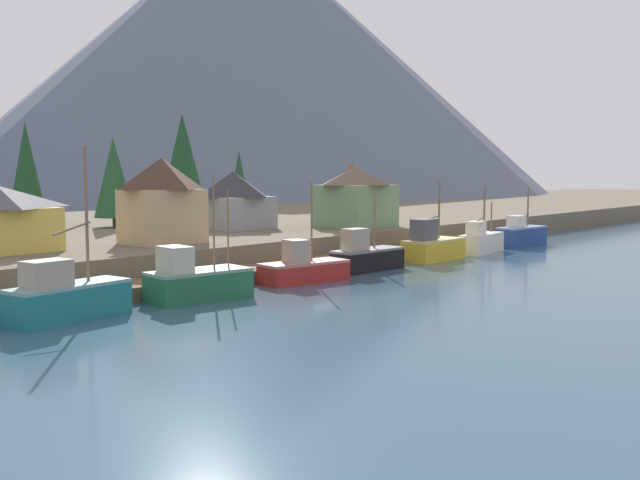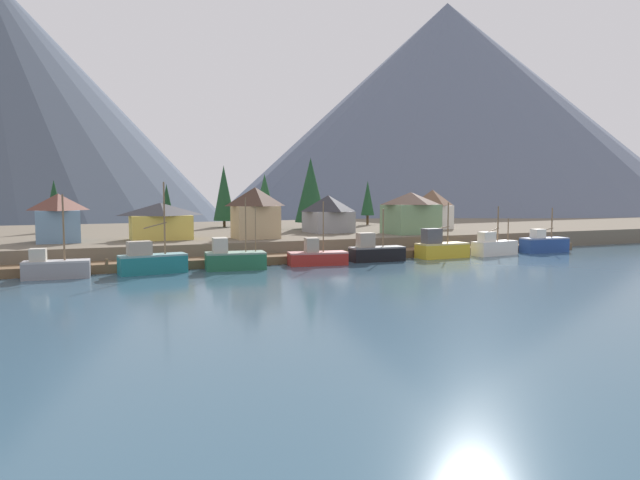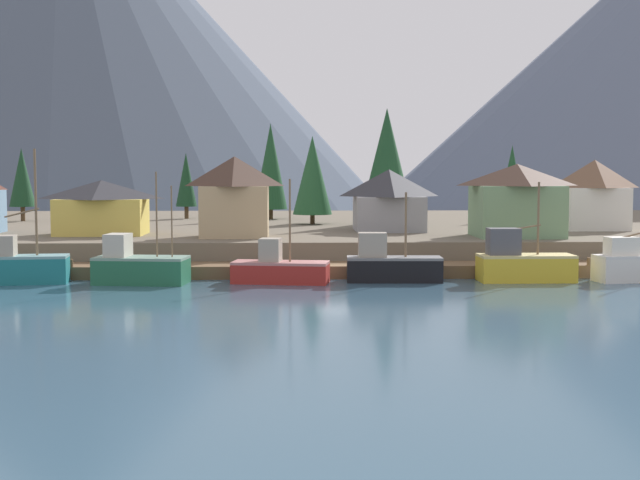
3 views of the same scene
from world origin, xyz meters
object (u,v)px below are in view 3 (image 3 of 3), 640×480
house_white (594,194)px  conifer_mid_left (312,175)px  conifer_back_right (22,178)px  conifer_near_right (512,175)px  fishing_boat_black (391,265)px  fishing_boat_green (138,267)px  house_green (517,200)px  fishing_boat_red (279,269)px  conifer_mid_right (186,180)px  house_yellow (102,207)px  fishing_boat_white (639,265)px  fishing_boat_yellow (522,264)px  conifer_near_left (387,161)px  house_tan (235,196)px  fishing_boat_teal (16,265)px  conifer_back_left (271,166)px  house_grey (389,199)px

house_white → conifer_mid_left: conifer_mid_left is taller
conifer_back_right → conifer_near_right: bearing=-0.2°
fishing_boat_black → house_white: bearing=43.9°
fishing_boat_green → house_green: 33.66m
fishing_boat_red → house_green: size_ratio=1.01×
conifer_near_right → fishing_boat_black: bearing=-116.6°
fishing_boat_black → conifer_near_right: bearing=65.6°
conifer_mid_right → conifer_near_right: bearing=-7.0°
house_yellow → fishing_boat_white: bearing=-19.3°
fishing_boat_red → fishing_boat_yellow: 18.35m
conifer_near_left → house_green: bearing=-60.8°
fishing_boat_yellow → conifer_mid_right: bearing=125.3°
house_green → fishing_boat_yellow: bearing=-102.0°
house_yellow → house_green: bearing=-5.6°
fishing_boat_black → house_yellow: (-24.77, 14.88, 3.81)m
fishing_boat_yellow → house_tan: size_ratio=1.06×
conifer_mid_right → conifer_back_right: conifer_back_right is taller
fishing_boat_teal → fishing_boat_yellow: 37.84m
fishing_boat_white → conifer_back_left: conifer_back_left is taller
fishing_boat_teal → conifer_near_left: 42.79m
house_tan → conifer_mid_right: 30.42m
fishing_boat_white → house_tan: bearing=150.0°
fishing_boat_white → conifer_near_right: conifer_near_right is taller
fishing_boat_red → fishing_boat_white: size_ratio=1.05×
fishing_boat_teal → house_tan: 20.09m
fishing_boat_white → conifer_near_left: conifer_near_left is taller
conifer_near_left → conifer_back_right: size_ratio=1.49×
house_white → house_grey: size_ratio=0.99×
conifer_back_left → house_tan: bearing=-95.1°
house_green → house_tan: size_ratio=1.09×
house_white → house_grey: bearing=-178.3°
conifer_near_right → conifer_back_left: conifer_back_left is taller
fishing_boat_green → conifer_near_right: 52.69m
fishing_boat_green → conifer_near_right: conifer_near_right is taller
conifer_mid_left → conifer_back_right: conifer_mid_left is taller
fishing_boat_black → house_white: size_ratio=1.04×
fishing_boat_white → conifer_mid_left: size_ratio=0.77×
conifer_back_right → fishing_boat_white: bearing=-32.8°
fishing_boat_teal → conifer_mid_left: size_ratio=1.04×
fishing_boat_red → fishing_boat_yellow: bearing=10.5°
fishing_boat_green → conifer_mid_left: (13.61, 30.74, 6.56)m
house_white → house_green: size_ratio=0.90×
house_white → conifer_near_left: (-19.48, 8.76, 3.31)m
house_yellow → house_green: size_ratio=1.07×
conifer_back_left → conifer_back_right: 28.66m
house_yellow → conifer_back_left: bearing=59.4°
fishing_boat_white → house_green: bearing=109.9°
house_green → conifer_near_left: bearing=119.2°
conifer_back_right → fishing_boat_teal: bearing=-74.1°
fishing_boat_black → house_tan: size_ratio=1.02×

